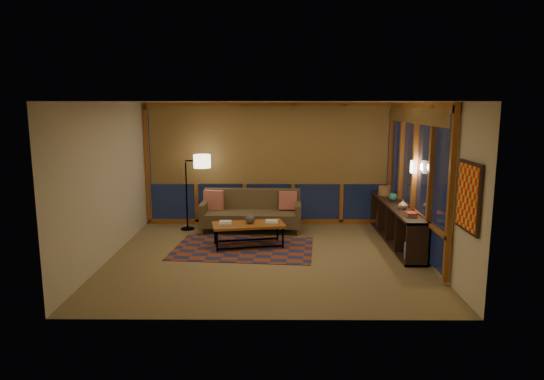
{
  "coord_description": "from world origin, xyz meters",
  "views": [
    {
      "loc": [
        0.14,
        -8.19,
        2.68
      ],
      "look_at": [
        0.08,
        0.6,
        1.1
      ],
      "focal_mm": 32.0,
      "sensor_mm": 36.0,
      "label": 1
    }
  ],
  "objects_px": {
    "coffee_table": "(248,235)",
    "floor_lamp": "(186,192)",
    "sofa": "(251,212)",
    "bookshelf": "(396,223)"
  },
  "relations": [
    {
      "from": "coffee_table",
      "to": "floor_lamp",
      "type": "distance_m",
      "value": 1.97
    },
    {
      "from": "bookshelf",
      "to": "floor_lamp",
      "type": "bearing_deg",
      "value": 167.31
    },
    {
      "from": "sofa",
      "to": "bookshelf",
      "type": "distance_m",
      "value": 2.97
    },
    {
      "from": "floor_lamp",
      "to": "bookshelf",
      "type": "height_order",
      "value": "floor_lamp"
    },
    {
      "from": "bookshelf",
      "to": "coffee_table",
      "type": "bearing_deg",
      "value": -173.71
    },
    {
      "from": "coffee_table",
      "to": "floor_lamp",
      "type": "bearing_deg",
      "value": 126.35
    },
    {
      "from": "coffee_table",
      "to": "bookshelf",
      "type": "distance_m",
      "value": 2.88
    },
    {
      "from": "sofa",
      "to": "bookshelf",
      "type": "height_order",
      "value": "sofa"
    },
    {
      "from": "coffee_table",
      "to": "bookshelf",
      "type": "xyz_separation_m",
      "value": [
        2.85,
        0.31,
        0.15
      ]
    },
    {
      "from": "coffee_table",
      "to": "floor_lamp",
      "type": "relative_size",
      "value": 0.82
    }
  ]
}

